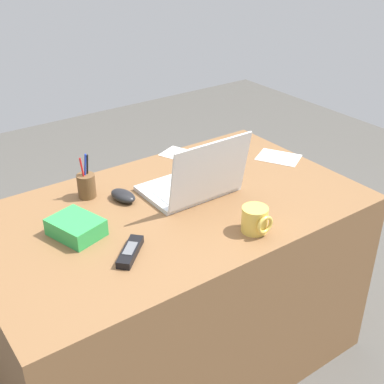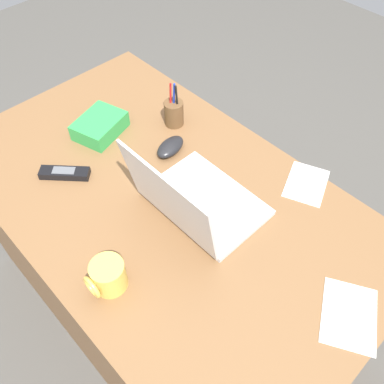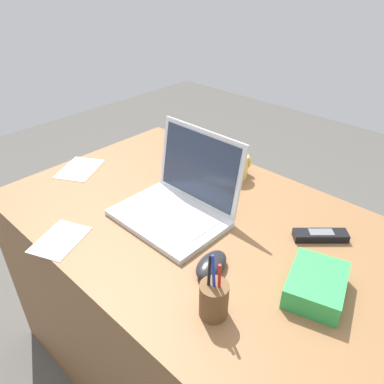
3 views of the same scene
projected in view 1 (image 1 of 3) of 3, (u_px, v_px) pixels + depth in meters
The scene contains 10 objects.
ground_plane at pixel (176, 355), 2.21m from camera, with size 6.00×6.00×0.00m, color #4C4944.
desk at pixel (174, 287), 2.03m from camera, with size 1.40×0.83×0.75m, color brown.
laptop at pixel (195, 182), 1.90m from camera, with size 0.34×0.29×0.26m.
computer_mouse at pixel (123, 196), 1.88m from camera, with size 0.07×0.12×0.04m, color black.
coffee_mug_white at pixel (255, 220), 1.68m from camera, with size 0.09×0.10×0.09m.
cordless_phone at pixel (130, 252), 1.58m from camera, with size 0.14×0.14×0.03m.
pen_holder at pixel (86, 185), 1.89m from camera, with size 0.07×0.07×0.17m.
snack_bag at pixel (76, 227), 1.67m from camera, with size 0.13×0.17×0.06m, color green.
paper_note_near_laptop at pixel (180, 154), 2.24m from camera, with size 0.12×0.16×0.00m, color white.
paper_note_left at pixel (279, 157), 2.22m from camera, with size 0.13×0.18×0.00m, color white.
Camera 1 is at (0.87, 1.34, 1.69)m, focal length 47.47 mm.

